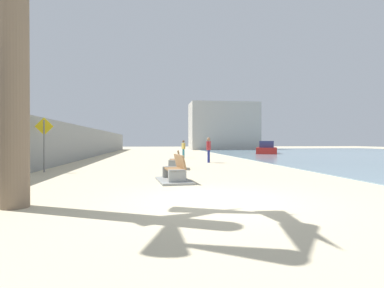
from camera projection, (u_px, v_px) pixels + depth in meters
name	position (u px, v px, depth m)	size (l,w,h in m)	color
ground_plane	(171.00, 159.00, 25.41)	(120.00, 120.00, 0.00)	beige
seawall	(78.00, 143.00, 24.44)	(0.80, 64.00, 2.68)	gray
bench_near	(174.00, 175.00, 11.00)	(1.33, 2.21, 0.98)	gray
bench_far	(175.00, 164.00, 16.25)	(1.30, 2.20, 0.98)	gray
person_walking	(183.00, 148.00, 27.11)	(0.31, 0.47, 1.57)	teal
person_standing	(209.00, 148.00, 20.84)	(0.34, 0.45, 1.74)	navy
boat_distant	(267.00, 149.00, 35.68)	(3.96, 5.48, 1.47)	red
pedestrian_sign	(44.00, 138.00, 14.38)	(0.85, 0.08, 2.59)	slate
harbor_building	(223.00, 126.00, 54.55)	(12.00, 6.00, 8.32)	#ADAAA3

